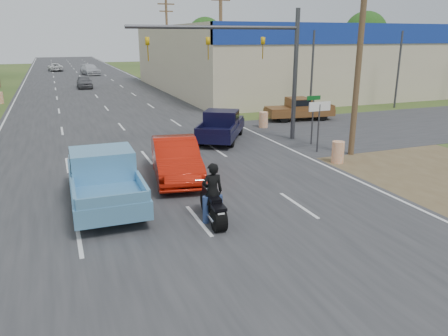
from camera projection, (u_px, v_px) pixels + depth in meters
name	position (u px, v px, depth m)	size (l,w,h in m)	color
main_road	(96.00, 96.00, 42.28)	(15.00, 180.00, 0.02)	#2D2D30
cross_road	(139.00, 148.00, 22.65)	(120.00, 10.00, 0.02)	#2D2D30
dirt_verge	(421.00, 167.00, 19.33)	(8.00, 18.00, 0.01)	brown
big_box_store	(369.00, 56.00, 52.35)	(50.00, 28.10, 6.60)	#B7A88C
utility_pole_1	(360.00, 42.00, 19.95)	(2.00, 0.28, 10.00)	#4C3823
utility_pole_2	(221.00, 40.00, 36.01)	(2.00, 0.28, 10.00)	#4C3823
utility_pole_3	(167.00, 39.00, 52.07)	(2.00, 0.28, 10.00)	#4C3823
tree_3	(365.00, 33.00, 86.32)	(8.40, 8.40, 10.40)	#422D19
tree_5	(205.00, 35.00, 100.06)	(7.98, 7.98, 9.88)	#422D19
barrel_0	(338.00, 152.00, 19.93)	(0.56, 0.56, 1.00)	orange
barrel_1	(263.00, 120.00, 27.65)	(0.56, 0.56, 1.00)	orange
barrel_3	(0.00, 98.00, 37.51)	(0.56, 0.56, 1.00)	orange
lane_sign	(319.00, 115.00, 21.38)	(1.20, 0.08, 2.52)	#3F3F44
street_name_sign	(313.00, 115.00, 23.01)	(0.80, 0.08, 2.61)	#3F3F44
signal_mast	(251.00, 52.00, 22.39)	(9.12, 0.40, 7.00)	#3F3F44
red_convertible	(176.00, 159.00, 17.61)	(1.73, 4.95, 1.63)	#BC1808
motorcycle	(213.00, 207.00, 13.44)	(0.72, 2.33, 1.18)	black
rider	(212.00, 195.00, 13.39)	(0.67, 0.44, 1.83)	black
blue_pickup	(103.00, 176.00, 15.00)	(2.30, 5.80, 1.92)	black
navy_pickup	(221.00, 125.00, 24.30)	(4.26, 5.27, 1.66)	black
brown_pickup	(298.00, 109.00, 30.09)	(4.82, 2.35, 1.54)	black
distant_car_grey	(84.00, 82.00, 48.81)	(1.61, 4.01, 1.37)	#5A5A5F
distant_car_silver	(90.00, 70.00, 65.60)	(2.14, 5.28, 1.53)	silver
distant_car_white	(55.00, 67.00, 72.84)	(2.09, 4.54, 1.26)	silver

